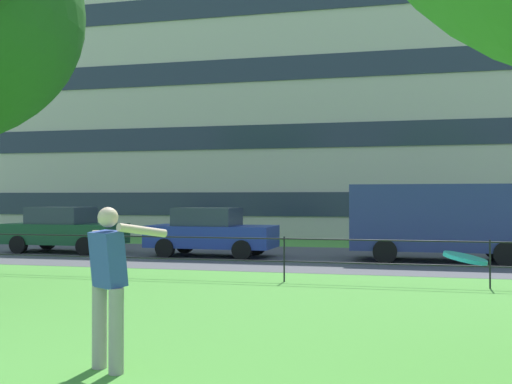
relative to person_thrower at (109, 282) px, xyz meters
The scene contains 8 objects.
street_strip 12.50m from the person_thrower, 87.21° to the left, with size 80.00×7.70×0.01m, color #4C4C51.
park_fence 7.09m from the person_thrower, 85.09° to the left, with size 34.24×0.04×1.00m.
person_thrower is the anchor object (origin of this frame).
frisbee 3.98m from the person_thrower, 29.65° to the right, with size 0.33×0.33×0.08m.
car_dark_green_far_right 14.69m from the person_thrower, 122.95° to the left, with size 4.04×1.89×1.54m.
car_blue_far_left 12.39m from the person_thrower, 102.56° to the left, with size 4.06×1.93×1.54m.
panel_van_center 12.95m from the person_thrower, 70.89° to the left, with size 5.03×2.15×2.24m.
apartment_building_background 28.73m from the person_thrower, 93.23° to the left, with size 36.65×14.04×16.01m.
Camera 1 is at (2.40, -1.49, 1.86)m, focal length 41.71 mm.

